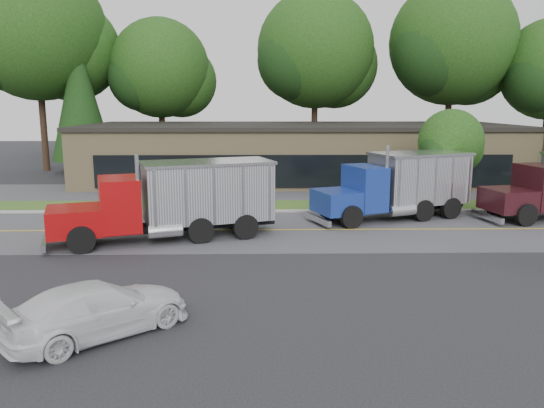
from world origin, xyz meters
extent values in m
plane|color=#2F2F34|center=(0.00, 0.00, 0.00)|extent=(140.00, 140.00, 0.00)
cube|color=slate|center=(0.00, 9.00, 0.00)|extent=(60.00, 8.00, 0.02)
cube|color=gold|center=(0.00, 9.00, 0.00)|extent=(60.00, 0.12, 0.01)
cube|color=#9E9E99|center=(0.00, 13.20, 0.00)|extent=(60.00, 0.30, 0.12)
cube|color=#32571D|center=(0.00, 15.00, 0.00)|extent=(60.00, 3.40, 0.03)
cube|color=slate|center=(0.00, 20.00, 0.00)|extent=(60.00, 7.00, 0.02)
cube|color=tan|center=(2.00, 26.00, 2.00)|extent=(32.00, 12.00, 4.00)
cylinder|color=#382619|center=(-20.00, 32.00, 3.21)|extent=(0.56, 0.56, 6.43)
sphere|color=#103A10|center=(-20.00, 32.00, 11.94)|extent=(11.75, 11.75, 11.75)
sphere|color=#103A10|center=(-17.80, 33.47, 10.47)|extent=(8.82, 8.82, 8.82)
sphere|color=black|center=(-21.84, 30.90, 10.84)|extent=(8.08, 8.08, 8.08)
cylinder|color=#382619|center=(-10.00, 34.00, 2.42)|extent=(0.56, 0.56, 4.84)
sphere|color=#103A10|center=(-10.00, 34.00, 8.98)|extent=(8.85, 8.85, 8.85)
sphere|color=#103A10|center=(-8.34, 35.11, 7.88)|extent=(6.63, 6.63, 6.63)
sphere|color=black|center=(-11.38, 33.17, 8.15)|extent=(6.08, 6.08, 6.08)
cylinder|color=#382619|center=(4.00, 34.00, 2.86)|extent=(0.56, 0.56, 5.71)
sphere|color=#103A10|center=(4.00, 34.00, 10.61)|extent=(10.45, 10.45, 10.45)
sphere|color=#103A10|center=(5.96, 35.31, 9.31)|extent=(7.84, 7.84, 7.84)
sphere|color=black|center=(2.37, 33.02, 9.63)|extent=(7.18, 7.18, 7.18)
cylinder|color=#382619|center=(16.00, 33.00, 3.01)|extent=(0.56, 0.56, 6.02)
sphere|color=#103A10|center=(16.00, 33.00, 11.17)|extent=(11.00, 11.00, 11.00)
sphere|color=#103A10|center=(18.06, 34.37, 9.80)|extent=(8.25, 8.25, 8.25)
sphere|color=black|center=(14.28, 31.97, 10.14)|extent=(7.56, 7.56, 7.56)
cylinder|color=#382619|center=(24.00, 31.00, 2.36)|extent=(0.56, 0.56, 4.71)
sphere|color=black|center=(22.65, 30.19, 7.94)|extent=(5.92, 5.92, 5.92)
cylinder|color=#382619|center=(-16.00, 30.00, 0.50)|extent=(0.44, 0.44, 1.00)
cone|color=black|center=(-16.00, 30.00, 6.30)|extent=(5.04, 5.04, 10.31)
cylinder|color=#382619|center=(10.00, 15.00, 1.01)|extent=(0.56, 0.56, 2.01)
sphere|color=#103A10|center=(10.00, 15.00, 3.73)|extent=(3.68, 3.68, 3.68)
sphere|color=#103A10|center=(10.69, 15.46, 3.27)|extent=(2.76, 2.76, 2.76)
sphere|color=black|center=(9.43, 14.66, 3.39)|extent=(2.53, 2.53, 2.53)
cube|color=black|center=(-4.74, 7.46, 0.57)|extent=(9.01, 3.88, 0.28)
cube|color=#9E0B0D|center=(-8.51, 6.18, 1.12)|extent=(2.81, 2.88, 1.10)
cube|color=#9E0B0D|center=(-6.81, 6.75, 1.72)|extent=(2.28, 2.78, 2.20)
cube|color=black|center=(-7.47, 6.53, 2.12)|extent=(0.73, 2.01, 0.90)
cube|color=silver|center=(-3.22, 7.97, 2.02)|extent=(5.99, 4.12, 2.50)
cube|color=silver|center=(-3.22, 7.97, 3.32)|extent=(6.18, 4.31, 0.12)
cylinder|color=black|center=(-8.69, 7.33, 0.57)|extent=(1.15, 0.68, 1.10)
cylinder|color=black|center=(-7.96, 5.16, 0.57)|extent=(1.15, 0.68, 1.10)
cylinder|color=black|center=(-3.21, 9.18, 0.57)|extent=(1.15, 0.68, 1.10)
cylinder|color=black|center=(-2.48, 7.00, 0.57)|extent=(1.15, 0.68, 1.10)
cube|color=black|center=(6.09, 11.50, 0.57)|extent=(7.76, 3.74, 0.28)
cube|color=navy|center=(2.87, 10.28, 1.12)|extent=(2.59, 2.82, 1.10)
cube|color=navy|center=(4.32, 10.83, 1.72)|extent=(2.14, 2.73, 2.20)
cube|color=black|center=(3.75, 10.62, 2.12)|extent=(0.80, 1.99, 0.90)
cube|color=silver|center=(7.38, 11.99, 2.02)|extent=(5.31, 4.01, 2.50)
cube|color=silver|center=(7.38, 11.99, 3.32)|extent=(5.51, 4.21, 0.12)
cylinder|color=black|center=(2.62, 11.42, 0.57)|extent=(1.15, 0.72, 1.10)
cylinder|color=black|center=(3.43, 9.27, 0.57)|extent=(1.15, 0.72, 1.10)
cylinder|color=black|center=(7.29, 13.19, 0.57)|extent=(1.15, 0.72, 1.10)
cylinder|color=black|center=(8.11, 11.03, 0.57)|extent=(1.15, 0.72, 1.10)
cube|color=black|center=(11.55, 10.66, 1.12)|extent=(2.49, 2.67, 1.10)
cube|color=black|center=(13.22, 10.99, 1.72)|extent=(1.96, 2.65, 2.20)
cube|color=black|center=(12.57, 10.86, 2.12)|extent=(0.47, 2.07, 0.90)
cylinder|color=black|center=(11.51, 11.82, 0.57)|extent=(1.15, 0.56, 1.10)
cylinder|color=black|center=(11.96, 9.57, 0.57)|extent=(1.15, 0.56, 1.10)
imported|color=silver|center=(-5.00, -2.36, 0.69)|extent=(4.85, 4.58, 1.38)
camera|label=1|loc=(-0.78, -15.25, 5.87)|focal=35.00mm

